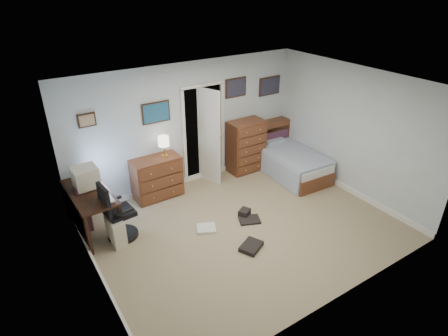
# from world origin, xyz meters

# --- Properties ---
(floor) EXTENTS (5.00, 4.00, 0.02)m
(floor) POSITION_xyz_m (0.00, 0.00, -0.01)
(floor) COLOR gray
(floor) RESTS_ON ground
(computer_desk) EXTENTS (0.67, 1.35, 0.76)m
(computer_desk) POSITION_xyz_m (-2.29, 1.35, 0.59)
(computer_desk) COLOR black
(computer_desk) RESTS_ON floor
(crt_monitor) EXTENTS (0.41, 0.38, 0.37)m
(crt_monitor) POSITION_xyz_m (-2.18, 1.50, 0.95)
(crt_monitor) COLOR beige
(crt_monitor) RESTS_ON computer_desk
(keyboard) EXTENTS (0.17, 0.41, 0.02)m
(keyboard) POSITION_xyz_m (-2.02, 1.00, 0.78)
(keyboard) COLOR beige
(keyboard) RESTS_ON computer_desk
(pc_tower) EXTENTS (0.23, 0.44, 0.46)m
(pc_tower) POSITION_xyz_m (-2.00, 0.80, 0.23)
(pc_tower) COLOR beige
(pc_tower) RESTS_ON floor
(office_chair) EXTENTS (0.55, 0.55, 1.05)m
(office_chair) POSITION_xyz_m (-1.92, 0.90, 0.40)
(office_chair) COLOR black
(office_chair) RESTS_ON floor
(media_stack) EXTENTS (0.17, 0.17, 0.81)m
(media_stack) POSITION_xyz_m (-2.32, 1.41, 0.41)
(media_stack) COLOR maroon
(media_stack) RESTS_ON floor
(low_dresser) EXTENTS (0.94, 0.49, 0.83)m
(low_dresser) POSITION_xyz_m (-0.83, 1.77, 0.41)
(low_dresser) COLOR brown
(low_dresser) RESTS_ON floor
(table_lamp) EXTENTS (0.21, 0.21, 0.40)m
(table_lamp) POSITION_xyz_m (-0.63, 1.77, 1.12)
(table_lamp) COLOR gold
(table_lamp) RESTS_ON low_dresser
(doorway) EXTENTS (0.96, 1.12, 2.05)m
(doorway) POSITION_xyz_m (0.35, 2.27, 1.00)
(doorway) COLOR black
(doorway) RESTS_ON floor
(tall_dresser) EXTENTS (0.79, 0.47, 1.16)m
(tall_dresser) POSITION_xyz_m (1.28, 1.75, 0.58)
(tall_dresser) COLOR brown
(tall_dresser) RESTS_ON floor
(headboard_bookcase) EXTENTS (1.10, 0.35, 0.97)m
(headboard_bookcase) POSITION_xyz_m (2.04, 1.86, 0.52)
(headboard_bookcase) COLOR brown
(headboard_bookcase) RESTS_ON floor
(bed) EXTENTS (1.04, 1.83, 0.58)m
(bed) POSITION_xyz_m (1.99, 1.05, 0.28)
(bed) COLOR brown
(bed) RESTS_ON floor
(wall_posters) EXTENTS (4.38, 0.04, 0.60)m
(wall_posters) POSITION_xyz_m (0.57, 1.98, 1.75)
(wall_posters) COLOR #331E11
(wall_posters) RESTS_ON floor
(floor_clutter) EXTENTS (1.22, 1.23, 0.13)m
(floor_clutter) POSITION_xyz_m (-0.13, -0.06, 0.04)
(floor_clutter) COLOR black
(floor_clutter) RESTS_ON floor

